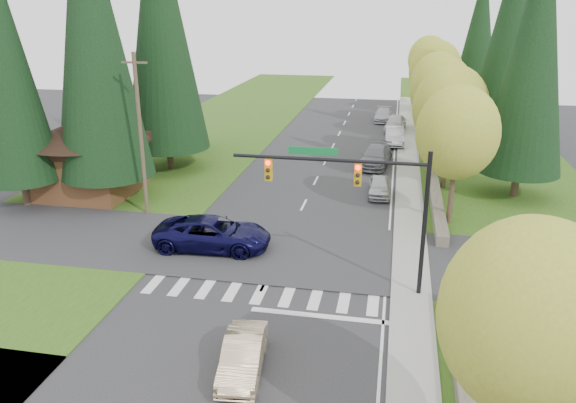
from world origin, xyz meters
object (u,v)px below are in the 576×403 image
(parked_car_b, at_px, (376,157))
(parked_car_c, at_px, (394,136))
(suv_navy, at_px, (213,234))
(parked_car_d, at_px, (395,123))
(parked_car_e, at_px, (383,115))
(parked_car_a, at_px, (380,186))
(sedan_champagne, at_px, (243,355))

(parked_car_b, height_order, parked_car_c, parked_car_c)
(suv_navy, bearing_deg, parked_car_d, -19.13)
(parked_car_d, xyz_separation_m, parked_car_e, (-1.40, 4.90, -0.12))
(parked_car_c, bearing_deg, parked_car_a, -95.25)
(parked_car_a, distance_m, parked_car_b, 7.57)
(suv_navy, distance_m, parked_car_a, 13.75)
(parked_car_e, bearing_deg, parked_car_b, -89.82)
(parked_car_b, height_order, parked_car_e, parked_car_b)
(parked_car_a, relative_size, parked_car_c, 0.80)
(parked_car_a, relative_size, parked_car_e, 0.80)
(parked_car_a, height_order, parked_car_c, parked_car_c)
(sedan_champagne, relative_size, parked_car_e, 0.84)
(sedan_champagne, relative_size, parked_car_c, 0.83)
(sedan_champagne, xyz_separation_m, parked_car_c, (4.80, 36.30, 0.14))
(suv_navy, relative_size, parked_car_b, 1.16)
(parked_car_b, bearing_deg, suv_navy, -106.22)
(sedan_champagne, distance_m, parked_car_b, 28.69)
(parked_car_d, relative_size, parked_car_e, 1.00)
(sedan_champagne, xyz_separation_m, parked_car_d, (4.80, 42.46, 0.15))
(parked_car_c, bearing_deg, parked_car_b, -102.60)
(suv_navy, distance_m, parked_car_d, 33.60)
(suv_navy, bearing_deg, parked_car_c, -22.65)
(parked_car_b, height_order, parked_car_d, parked_car_d)
(suv_navy, bearing_deg, parked_car_a, -41.44)
(suv_navy, bearing_deg, parked_car_b, -26.37)
(parked_car_c, relative_size, parked_car_d, 1.01)
(parked_car_e, bearing_deg, parked_car_d, -73.88)
(sedan_champagne, height_order, parked_car_c, parked_car_c)
(sedan_champagne, xyz_separation_m, suv_navy, (-4.48, 10.17, 0.21))
(parked_car_e, bearing_deg, parked_car_a, -88.42)
(parked_car_a, distance_m, parked_car_d, 21.52)
(suv_navy, height_order, parked_car_d, suv_navy)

